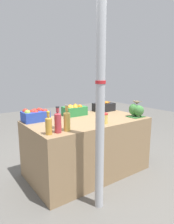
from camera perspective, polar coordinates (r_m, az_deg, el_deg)
The scene contains 12 objects.
ground_plane at distance 2.98m, azimuth 0.00°, elevation -16.48°, with size 10.00×10.00×0.00m, color #605E59.
market_table at distance 2.82m, azimuth 0.00°, elevation -9.62°, with size 1.59×0.91×0.76m, color #937551.
support_pole at distance 1.90m, azimuth 3.83°, elevation 5.02°, with size 0.10×0.10×2.36m.
apple_crate at distance 2.68m, azimuth -14.61°, elevation -0.76°, with size 0.33×0.22×0.17m.
orange_crate at distance 2.93m, azimuth -3.75°, elevation 0.59°, with size 0.33×0.22×0.16m.
carrot_crate at distance 3.28m, azimuth 4.87°, elevation 1.55°, with size 0.33×0.22×0.16m.
broccoli_pile at distance 2.93m, azimuth 14.07°, elevation 0.38°, with size 0.23×0.21×0.18m.
juice_bottle_amber at distance 2.07m, azimuth -10.91°, elevation -3.62°, with size 0.07×0.07×0.24m.
juice_bottle_ruby at distance 2.11m, azimuth -8.32°, elevation -2.75°, with size 0.07×0.07×0.28m.
juice_bottle_golden at distance 2.16m, azimuth -5.77°, elevation -2.30°, with size 0.07×0.07×0.29m.
pickle_jar at distance 2.49m, azimuth 4.69°, elevation -1.79°, with size 0.12×0.12×0.13m.
sparrow_bird at distance 2.91m, azimuth 14.00°, elevation 2.81°, with size 0.12×0.08×0.05m.
Camera 1 is at (-1.54, -2.13, 1.39)m, focal length 32.00 mm.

